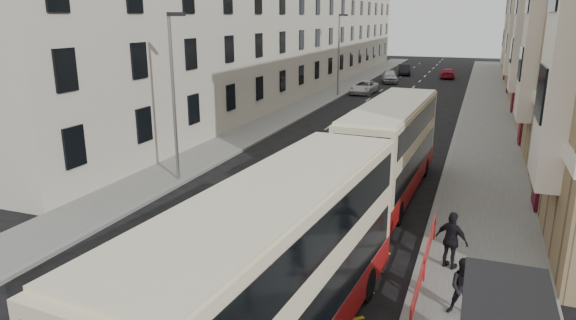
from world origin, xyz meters
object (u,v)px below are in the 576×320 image
at_px(double_decker_rear, 391,149).
at_px(double_decker_front, 276,276).
at_px(pedestrian_far, 452,240).
at_px(pedestrian_mid, 464,288).
at_px(car_red, 447,73).
at_px(car_silver, 389,76).
at_px(street_lamp_near, 174,89).
at_px(street_lamp_far, 339,50).
at_px(white_van, 364,87).
at_px(car_dark, 404,70).

bearing_deg(double_decker_rear, double_decker_front, -89.50).
bearing_deg(pedestrian_far, double_decker_rear, -39.69).
bearing_deg(pedestrian_mid, car_red, 94.88).
height_order(pedestrian_far, car_silver, pedestrian_far).
xyz_separation_m(double_decker_front, car_red, (-0.36, 61.63, -1.62)).
distance_m(street_lamp_near, car_silver, 43.41).
relative_size(street_lamp_far, pedestrian_far, 4.23).
relative_size(pedestrian_mid, white_van, 0.35).
distance_m(street_lamp_far, car_dark, 23.01).
distance_m(car_silver, car_dark, 9.30).
distance_m(street_lamp_near, pedestrian_far, 14.63).
bearing_deg(car_red, street_lamp_near, 74.30).
height_order(pedestrian_far, car_red, pedestrian_far).
bearing_deg(pedestrian_mid, car_dark, 100.33).
height_order(street_lamp_near, pedestrian_far, street_lamp_near).
bearing_deg(car_red, street_lamp_far, 60.28).
bearing_deg(car_dark, car_silver, -103.65).
relative_size(white_van, car_silver, 1.06).
bearing_deg(pedestrian_mid, pedestrian_far, 100.83).
relative_size(pedestrian_mid, car_silver, 0.37).
bearing_deg(car_dark, double_decker_front, -95.43).
xyz_separation_m(double_decker_front, car_dark, (-6.32, 63.54, -1.52)).
relative_size(street_lamp_far, car_dark, 1.79).
bearing_deg(double_decker_rear, car_red, 93.23).
distance_m(double_decker_rear, pedestrian_mid, 10.31).
height_order(street_lamp_near, car_dark, street_lamp_near).
bearing_deg(car_red, car_silver, 43.96).
xyz_separation_m(pedestrian_far, white_van, (-11.22, 37.86, -0.43)).
distance_m(pedestrian_far, car_silver, 49.27).
height_order(pedestrian_far, car_dark, pedestrian_far).
bearing_deg(street_lamp_near, pedestrian_mid, -29.47).
relative_size(street_lamp_near, car_silver, 1.77).
bearing_deg(car_silver, car_dark, 73.99).
height_order(double_decker_rear, car_red, double_decker_rear).
bearing_deg(double_decker_front, car_red, 94.80).
distance_m(pedestrian_mid, pedestrian_far, 2.78).
bearing_deg(double_decker_front, car_silver, 101.54).
xyz_separation_m(street_lamp_far, double_decker_front, (9.71, -41.13, -2.38)).
bearing_deg(street_lamp_near, double_decker_front, -48.88).
bearing_deg(street_lamp_far, double_decker_rear, -70.26).
bearing_deg(double_decker_front, white_van, 104.35).
relative_size(street_lamp_near, pedestrian_mid, 4.84).
height_order(white_van, car_silver, car_silver).
bearing_deg(white_van, street_lamp_near, -89.33).
xyz_separation_m(street_lamp_far, car_red, (9.35, 20.50, -4.00)).
relative_size(double_decker_front, car_red, 2.56).
height_order(double_decker_front, pedestrian_mid, double_decker_front).
xyz_separation_m(pedestrian_mid, car_red, (-4.42, 58.28, -0.34)).
height_order(street_lamp_far, double_decker_front, street_lamp_far).
distance_m(pedestrian_far, car_dark, 58.31).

